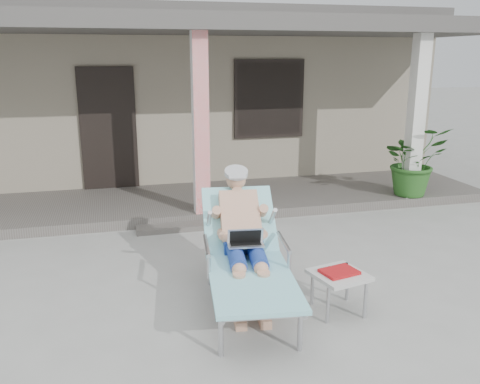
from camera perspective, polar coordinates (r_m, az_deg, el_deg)
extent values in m
plane|color=#9E9E99|center=(5.76, -0.43, -9.85)|extent=(60.00, 60.00, 0.00)
cube|color=gray|center=(11.67, -8.19, 10.39)|extent=(10.00, 5.00, 3.00)
cube|color=#474442|center=(11.66, -8.51, 18.50)|extent=(10.40, 5.40, 0.30)
cube|color=black|center=(9.12, -14.55, 6.89)|extent=(0.95, 0.06, 2.10)
cube|color=black|center=(9.51, 3.28, 10.38)|extent=(1.20, 0.06, 1.30)
cube|color=black|center=(9.50, 3.29, 10.38)|extent=(1.32, 0.05, 1.42)
cube|color=#605B56|center=(8.50, -5.25, -1.04)|extent=(10.00, 2.00, 0.15)
cube|color=red|center=(7.39, -4.46, 7.49)|extent=(0.22, 0.22, 2.61)
cube|color=silver|center=(8.69, 19.15, 7.85)|extent=(0.22, 0.22, 2.61)
cube|color=#474442|center=(8.18, -5.75, 18.20)|extent=(10.00, 2.30, 0.24)
cube|color=#605B56|center=(7.43, -3.84, -3.71)|extent=(2.00, 0.30, 0.07)
cylinder|color=#B7B7BC|center=(4.35, -2.16, -15.73)|extent=(0.05, 0.05, 0.40)
cylinder|color=#B7B7BC|center=(4.45, 6.76, -15.08)|extent=(0.05, 0.05, 0.40)
cylinder|color=#B7B7BC|center=(5.58, -3.44, -8.46)|extent=(0.05, 0.05, 0.40)
cylinder|color=#B7B7BC|center=(5.66, 3.40, -8.12)|extent=(0.05, 0.05, 0.40)
cube|color=#B7B7BC|center=(4.73, 1.37, -10.15)|extent=(0.82, 1.37, 0.03)
cube|color=#99ECE9|center=(4.72, 1.37, -9.86)|extent=(0.93, 1.43, 0.04)
cube|color=#B7B7BC|center=(5.51, -0.08, -3.59)|extent=(0.74, 0.70, 0.53)
cube|color=#99ECE9|center=(5.50, -0.08, -3.23)|extent=(0.85, 0.78, 0.60)
cylinder|color=#B2B2B5|center=(5.66, -0.47, 2.28)|extent=(0.29, 0.29, 0.14)
cube|color=silver|center=(5.07, 0.60, -5.80)|extent=(0.38, 0.29, 0.25)
cube|color=#BABAB5|center=(5.04, 11.07, -9.13)|extent=(0.57, 0.57, 0.04)
cylinder|color=#B7B7BC|center=(4.90, 9.84, -12.43)|extent=(0.03, 0.03, 0.36)
cylinder|color=#B7B7BC|center=(5.06, 13.90, -11.76)|extent=(0.03, 0.03, 0.36)
cylinder|color=#B7B7BC|center=(5.21, 8.12, -10.59)|extent=(0.03, 0.03, 0.36)
cylinder|color=#B7B7BC|center=(5.36, 11.97, -10.03)|extent=(0.03, 0.03, 0.36)
cube|color=#AE1216|center=(5.03, 11.09, -8.78)|extent=(0.38, 0.32, 0.03)
cube|color=black|center=(5.13, 10.50, -8.29)|extent=(0.33, 0.09, 0.03)
imported|color=#26591E|center=(8.93, 18.90, 3.33)|extent=(1.09, 0.95, 1.16)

